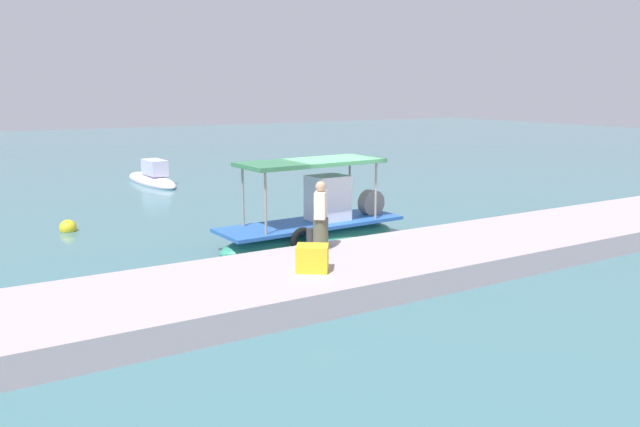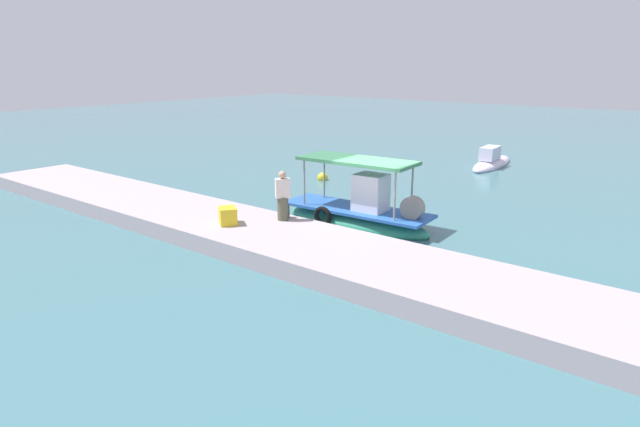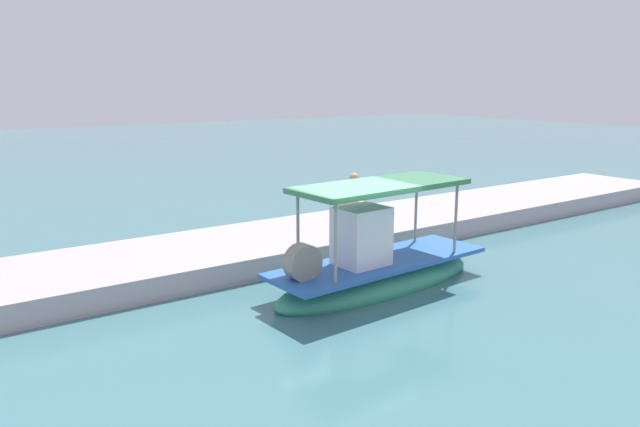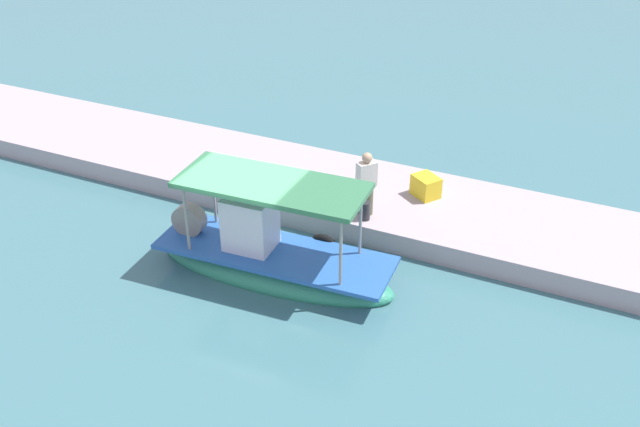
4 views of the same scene
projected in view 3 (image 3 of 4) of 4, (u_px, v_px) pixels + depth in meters
name	position (u px, v px, depth m)	size (l,w,h in m)	color
ground_plane	(349.00, 290.00, 13.86)	(120.00, 120.00, 0.00)	#42737B
dock_quay	(271.00, 245.00, 16.67)	(36.00, 3.61, 0.58)	#B1A0A8
main_fishing_boat	(376.00, 269.00, 13.99)	(5.96, 2.06, 2.82)	#349673
fisherman_near_bollard	(354.00, 206.00, 16.64)	(0.53, 0.54, 1.71)	#555641
mooring_bollard	(363.00, 226.00, 16.59)	(0.24, 0.24, 0.49)	#2D2D33
cargo_crate	(352.00, 210.00, 18.57)	(0.69, 0.55, 0.57)	yellow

